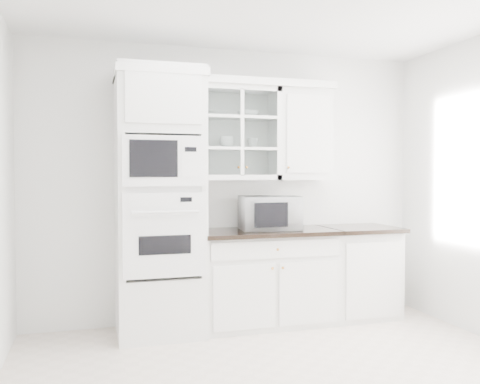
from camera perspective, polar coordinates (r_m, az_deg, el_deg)
name	(u,v)px	position (r m, az deg, el deg)	size (l,w,h in m)	color
room_shell	(276,131)	(3.86, 4.05, 6.83)	(4.00, 3.50, 2.70)	white
oven_column	(160,202)	(4.64, -9.02, -1.17)	(0.76, 0.68, 2.40)	white
base_cabinet_run	(266,276)	(5.00, 2.94, -9.44)	(1.32, 0.67, 0.92)	white
extra_base_cabinet	(358,271)	(5.41, 13.11, -8.61)	(0.72, 0.67, 0.92)	white
upper_cabinet_glass	(237,134)	(4.97, -0.30, 6.57)	(0.80, 0.33, 0.90)	white
upper_cabinet_solid	(301,135)	(5.20, 6.92, 6.36)	(0.55, 0.33, 0.90)	white
crown_molding	(228,83)	(4.98, -1.41, 12.19)	(2.14, 0.38, 0.07)	white
countertop_microwave	(269,213)	(4.92, 3.30, -2.33)	(0.56, 0.47, 0.32)	white
bowl_a	(217,114)	(4.95, -2.60, 8.74)	(0.20, 0.20, 0.05)	white
bowl_b	(248,114)	(5.03, 0.93, 8.72)	(0.21, 0.21, 0.07)	white
cup_a	(227,142)	(4.93, -1.48, 5.61)	(0.14, 0.14, 0.11)	white
cup_b	(253,143)	(5.02, 1.44, 5.48)	(0.10, 0.10, 0.10)	white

